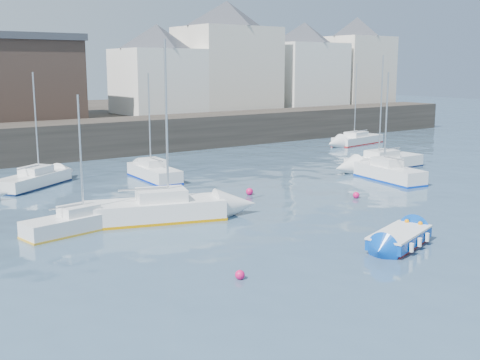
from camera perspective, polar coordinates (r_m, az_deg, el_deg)
water at (r=24.62m, az=16.79°, el=-7.67°), size 220.00×220.00×0.00m
quay_wall at (r=52.78m, az=-14.87°, el=3.77°), size 90.00×5.00×3.00m
land_strip at (r=69.80m, az=-20.26°, el=5.00°), size 90.00×32.00×2.80m
bldg_east_a at (r=68.10m, az=-1.24°, el=11.77°), size 13.36×13.36×11.80m
bldg_east_b at (r=74.54m, az=6.08°, el=10.91°), size 11.88×11.88×9.95m
bldg_east_c at (r=80.83m, az=10.93°, el=11.11°), size 11.14×11.14×10.95m
bldg_east_d at (r=62.95m, az=-7.82°, el=10.45°), size 11.14×11.14×8.95m
blue_dinghy at (r=26.55m, az=14.90°, el=-5.35°), size 3.96×2.61×0.70m
sailboat_a at (r=29.00m, az=-15.35°, el=-3.89°), size 5.05×2.34×6.32m
sailboat_b at (r=30.19m, az=-7.99°, el=-2.77°), size 7.23×4.23×8.87m
sailboat_c at (r=41.56m, az=13.94°, el=0.69°), size 2.57×5.68×7.20m
sailboat_d at (r=46.56m, az=13.50°, el=1.71°), size 6.58×2.15×8.37m
sailboat_f at (r=41.21m, az=-8.17°, el=0.74°), size 2.12×5.58×7.12m
sailboat_g at (r=60.69m, az=11.07°, el=3.79°), size 6.43×2.94×7.84m
sailboat_h at (r=40.47m, az=-18.95°, el=0.04°), size 5.64×4.65×7.21m
buoy_near at (r=22.04m, az=-0.01°, el=-9.38°), size 0.36×0.36×0.36m
buoy_mid at (r=35.75m, az=10.95°, el=-1.70°), size 0.39×0.39×0.39m
buoy_far at (r=36.02m, az=0.91°, el=-1.41°), size 0.43×0.43×0.43m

